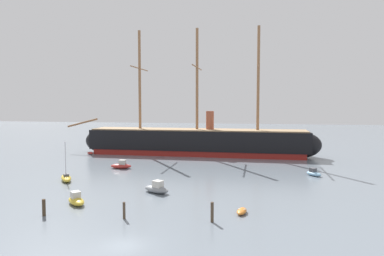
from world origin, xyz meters
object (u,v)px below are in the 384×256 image
(mooring_piling_right_pair, at_px, (44,208))
(motorboat_foreground_left, at_px, (76,200))
(dinghy_foreground_right, at_px, (242,211))
(motorboat_near_centre, at_px, (157,188))
(tall_ship, at_px, (197,141))
(sailboat_mid_left, at_px, (66,178))
(motorboat_alongside_stern, at_px, (314,173))
(motorboat_alongside_bow, at_px, (121,166))
(motorboat_distant_centre, at_px, (223,149))
(mooring_piling_nearest, at_px, (212,212))
(dinghy_far_left, at_px, (90,153))
(mooring_piling_left_pair, at_px, (124,211))

(mooring_piling_right_pair, bearing_deg, motorboat_foreground_left, 74.55)
(dinghy_foreground_right, distance_m, motorboat_near_centre, 14.69)
(mooring_piling_right_pair, bearing_deg, tall_ship, 79.38)
(sailboat_mid_left, height_order, motorboat_alongside_stern, sailboat_mid_left)
(dinghy_foreground_right, height_order, motorboat_alongside_stern, motorboat_alongside_stern)
(motorboat_alongside_bow, bearing_deg, tall_ship, 60.86)
(motorboat_foreground_left, height_order, dinghy_foreground_right, motorboat_foreground_left)
(dinghy_foreground_right, height_order, motorboat_distant_centre, motorboat_distant_centre)
(motorboat_near_centre, distance_m, mooring_piling_nearest, 14.65)
(dinghy_foreground_right, xyz_separation_m, motorboat_near_centre, (-12.61, 7.53, 0.35))
(dinghy_far_left, distance_m, mooring_piling_nearest, 59.10)
(mooring_piling_left_pair, distance_m, mooring_piling_right_pair, 9.59)
(motorboat_alongside_stern, bearing_deg, mooring_piling_nearest, -118.45)
(sailboat_mid_left, bearing_deg, motorboat_near_centre, -15.64)
(dinghy_foreground_right, height_order, dinghy_far_left, dinghy_far_left)
(motorboat_near_centre, bearing_deg, mooring_piling_nearest, -49.45)
(motorboat_foreground_left, bearing_deg, motorboat_alongside_stern, 36.12)
(tall_ship, xyz_separation_m, mooring_piling_nearest, (9.94, -49.60, -2.35))
(dinghy_foreground_right, relative_size, motorboat_distant_centre, 0.53)
(dinghy_far_left, distance_m, motorboat_distant_centre, 35.11)
(sailboat_mid_left, xyz_separation_m, mooring_piling_nearest, (26.73, -15.95, 0.56))
(tall_ship, xyz_separation_m, dinghy_far_left, (-27.36, -3.77, -3.16))
(motorboat_near_centre, xyz_separation_m, mooring_piling_nearest, (9.52, -11.13, 0.48))
(tall_ship, relative_size, dinghy_foreground_right, 25.06)
(dinghy_foreground_right, bearing_deg, dinghy_far_left, 133.73)
(tall_ship, height_order, dinghy_foreground_right, tall_ship)
(motorboat_alongside_bow, xyz_separation_m, mooring_piling_nearest, (21.83, -28.28, 0.51))
(mooring_piling_right_pair, bearing_deg, motorboat_near_centre, 51.33)
(sailboat_mid_left, bearing_deg, motorboat_foreground_left, -55.16)
(mooring_piling_nearest, bearing_deg, tall_ship, 101.33)
(motorboat_alongside_bow, height_order, dinghy_far_left, motorboat_alongside_bow)
(tall_ship, height_order, motorboat_alongside_stern, tall_ship)
(sailboat_mid_left, height_order, mooring_piling_right_pair, sailboat_mid_left)
(tall_ship, height_order, motorboat_distant_centre, tall_ship)
(motorboat_foreground_left, xyz_separation_m, dinghy_far_left, (-19.17, 42.24, -0.28))
(motorboat_foreground_left, relative_size, dinghy_far_left, 1.47)
(tall_ship, distance_m, mooring_piling_right_pair, 51.87)
(motorboat_foreground_left, bearing_deg, dinghy_foreground_right, 0.05)
(dinghy_foreground_right, xyz_separation_m, mooring_piling_right_pair, (-22.58, -4.93, 0.68))
(motorboat_foreground_left, xyz_separation_m, mooring_piling_left_pair, (8.21, -4.27, 0.38))
(dinghy_foreground_right, bearing_deg, motorboat_foreground_left, -179.95)
(tall_ship, relative_size, sailboat_mid_left, 9.92)
(motorboat_alongside_bow, bearing_deg, motorboat_near_centre, -54.33)
(motorboat_alongside_stern, bearing_deg, dinghy_far_left, 161.02)
(motorboat_distant_centre, xyz_separation_m, mooring_piling_left_pair, (-6.07, -57.19, 0.29))
(motorboat_foreground_left, xyz_separation_m, sailboat_mid_left, (-8.60, 12.36, -0.02))
(sailboat_mid_left, distance_m, motorboat_alongside_stern, 43.46)
(motorboat_alongside_stern, xyz_separation_m, mooring_piling_nearest, (-15.07, -27.81, 0.63))
(tall_ship, distance_m, mooring_piling_left_pair, 50.35)
(dinghy_far_left, bearing_deg, mooring_piling_nearest, -50.86)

